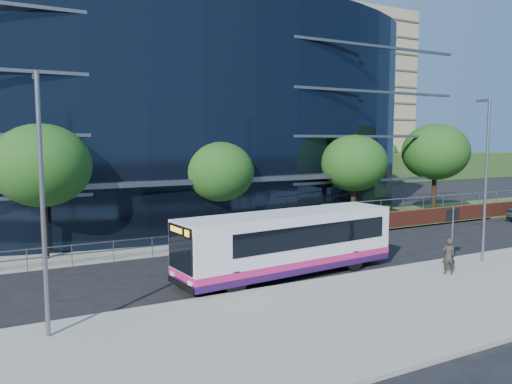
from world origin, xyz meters
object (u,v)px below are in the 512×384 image
streetlight_west (42,197)px  tree_far_c (354,163)px  tree_far_b (219,172)px  pedestrian_b (449,256)px  street_sign (453,222)px  tree_far_a (42,166)px  tree_far_d (435,152)px  tree_dist_e (307,151)px  streetlight_east (486,175)px  tree_dist_f (384,152)px  city_bus (290,242)px

streetlight_west → tree_far_c: bearing=28.0°
tree_far_b → pedestrian_b: size_ratio=3.71×
street_sign → tree_far_a: 20.63m
tree_far_a → tree_far_d: 29.02m
tree_far_b → tree_dist_e: bearing=48.5°
streetlight_east → street_sign: bearing=158.6°
tree_far_b → tree_dist_f: same height
streetlight_west → pedestrian_b: streetlight_west is taller
tree_far_d → city_bus: (-19.47, -9.34, -3.65)m
tree_far_c → streetlight_east: size_ratio=0.81×
tree_far_a → pedestrian_b: size_ratio=4.28×
tree_far_b → pedestrian_b: tree_far_b is taller
tree_far_d → city_bus: 21.91m
street_sign → tree_dist_f: 56.25m
tree_far_a → tree_far_b: bearing=2.9°
streetlight_west → city_bus: bearing=15.0°
tree_dist_e → tree_dist_f: 16.13m
tree_far_a → tree_far_b: size_ratio=1.15×
tree_dist_f → streetlight_west: streetlight_west is taller
tree_dist_e → tree_far_b: bearing=-131.5°
street_sign → tree_far_d: size_ratio=0.38×
tree_dist_f → city_bus: (-43.47, -41.34, -2.68)m
tree_far_b → pedestrian_b: bearing=-65.9°
tree_dist_e → streetlight_east: 45.85m
tree_dist_f → tree_far_b: bearing=-142.9°
tree_far_b → streetlight_east: bearing=-52.4°
streetlight_west → streetlight_east: same height
street_sign → streetlight_west: bearing=-178.2°
tree_far_a → tree_dist_f: size_ratio=1.15×
streetlight_west → city_bus: 11.28m
streetlight_west → pedestrian_b: bearing=-3.0°
street_sign → tree_far_d: bearing=45.2°
city_bus → pedestrian_b: 7.13m
tree_far_c → tree_far_a: bearing=180.0°
street_sign → tree_dist_e: tree_dist_e is taller
tree_dist_e → streetlight_west: streetlight_west is taller
tree_dist_f → streetlight_west: size_ratio=0.76×
tree_dist_e → streetlight_east: size_ratio=0.81×
tree_dist_f → pedestrian_b: size_ratio=3.71×
tree_dist_f → tree_far_a: bearing=-148.1°
tree_dist_e → tree_far_d: bearing=-104.9°
street_sign → tree_far_c: (2.50, 10.59, 2.39)m
tree_far_a → streetlight_east: 22.05m
street_sign → pedestrian_b: 2.66m
tree_far_b → tree_far_c: bearing=-2.9°
tree_dist_e → streetlight_west: size_ratio=0.81×
streetlight_west → pedestrian_b: size_ratio=4.91×
tree_far_a → streetlight_west: bearing=-95.1°
street_sign → tree_far_b: bearing=124.1°
streetlight_east → pedestrian_b: (-3.39, -0.86, -3.48)m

